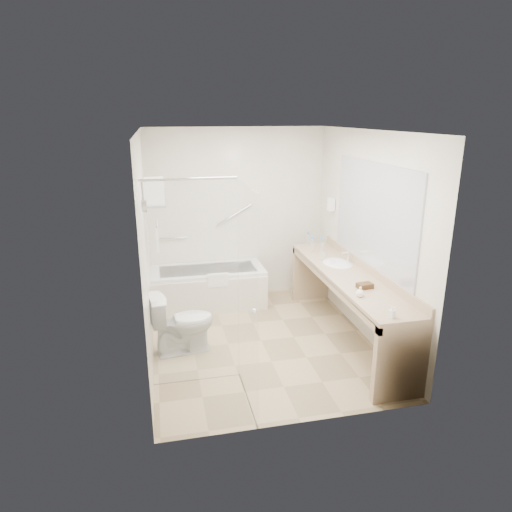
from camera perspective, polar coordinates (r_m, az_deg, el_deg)
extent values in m
plane|color=tan|center=(5.71, 0.66, -10.51)|extent=(3.20, 3.20, 0.00)
cube|color=silver|center=(5.05, 0.76, 15.43)|extent=(2.60, 3.20, 0.10)
cube|color=beige|center=(6.77, -2.37, 5.24)|extent=(2.60, 0.10, 2.50)
cube|color=beige|center=(3.79, 6.20, -4.78)|extent=(2.60, 0.10, 2.50)
cube|color=beige|center=(5.12, -13.62, 0.76)|extent=(0.10, 3.20, 2.50)
cube|color=beige|center=(5.67, 13.61, 2.37)|extent=(0.10, 3.20, 2.50)
cube|color=silver|center=(6.65, -5.99, -3.86)|extent=(1.60, 0.70, 0.55)
cube|color=beige|center=(6.32, -5.60, -5.22)|extent=(1.60, 0.02, 0.50)
cube|color=silver|center=(6.25, -4.77, -3.01)|extent=(0.28, 0.06, 0.18)
cylinder|color=silver|center=(6.70, -10.30, 2.21)|extent=(0.40, 0.03, 0.03)
cylinder|color=silver|center=(6.72, -2.73, 5.15)|extent=(0.53, 0.03, 0.33)
cube|color=silver|center=(4.53, -7.83, -3.78)|extent=(0.90, 0.01, 2.10)
cube|color=silver|center=(4.17, -1.10, -5.52)|extent=(0.02, 0.90, 2.10)
cylinder|color=silver|center=(4.27, -8.41, 9.50)|extent=(0.90, 0.02, 0.02)
sphere|color=silver|center=(4.06, -0.26, -6.94)|extent=(0.05, 0.05, 0.05)
cylinder|color=silver|center=(3.84, -13.79, 6.04)|extent=(0.04, 0.10, 0.10)
cube|color=silver|center=(5.36, -12.52, 6.51)|extent=(0.24, 0.55, 0.02)
cylinder|color=silver|center=(5.40, -12.37, 4.22)|extent=(0.02, 0.55, 0.02)
cube|color=silver|center=(5.44, -12.26, 2.58)|extent=(0.03, 0.42, 0.32)
cube|color=silver|center=(5.35, -12.56, 7.10)|extent=(0.22, 0.40, 0.08)
cube|color=silver|center=(5.33, -12.62, 8.01)|extent=(0.22, 0.40, 0.08)
cube|color=silver|center=(5.32, -12.68, 8.93)|extent=(0.22, 0.40, 0.08)
cube|color=tan|center=(5.55, 11.41, -2.40)|extent=(0.55, 2.70, 0.05)
cube|color=tan|center=(5.64, 13.88, -1.47)|extent=(0.03, 2.70, 0.10)
cube|color=tan|center=(5.48, 8.92, -3.15)|extent=(0.04, 2.70, 0.08)
cube|color=tan|center=(4.67, 17.60, -12.61)|extent=(0.55, 0.08, 0.80)
cube|color=tan|center=(6.84, 6.86, -2.15)|extent=(0.55, 0.08, 0.80)
ellipsoid|color=silver|center=(5.91, 10.14, -1.15)|extent=(0.40, 0.52, 0.14)
cylinder|color=silver|center=(5.94, 11.49, -0.04)|extent=(0.03, 0.03, 0.14)
cube|color=#A5A9B1|center=(5.47, 14.42, 5.00)|extent=(0.02, 2.00, 1.20)
cube|color=white|center=(6.55, 9.38, 6.39)|extent=(0.08, 0.10, 0.18)
imported|color=silver|center=(5.40, -9.20, -8.24)|extent=(0.79, 0.51, 0.72)
cube|color=#4D321B|center=(5.12, 13.45, -3.63)|extent=(0.18, 0.13, 0.06)
imported|color=white|center=(4.47, 16.61, -7.09)|extent=(0.09, 0.13, 0.05)
imported|color=white|center=(4.87, 12.88, -4.50)|extent=(0.11, 0.13, 0.09)
cylinder|color=silver|center=(6.27, 8.25, 1.19)|extent=(0.07, 0.07, 0.19)
cylinder|color=blue|center=(6.24, 8.30, 2.14)|extent=(0.04, 0.04, 0.03)
cylinder|color=silver|center=(6.30, 7.04, 1.34)|extent=(0.07, 0.07, 0.19)
cylinder|color=blue|center=(6.27, 7.07, 2.31)|extent=(0.04, 0.04, 0.03)
cylinder|color=silver|center=(6.60, 6.50, 2.01)|extent=(0.06, 0.06, 0.17)
cylinder|color=blue|center=(6.58, 6.53, 2.84)|extent=(0.03, 0.03, 0.03)
cylinder|color=silver|center=(6.00, 8.30, 0.00)|extent=(0.08, 0.08, 0.10)
cylinder|color=silver|center=(5.80, 9.61, -0.76)|extent=(0.08, 0.08, 0.08)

